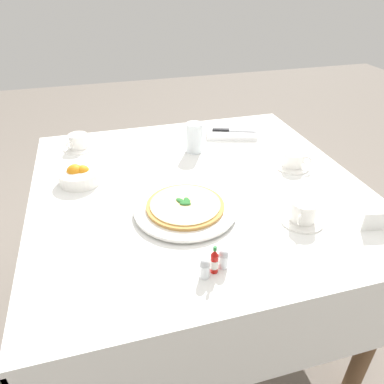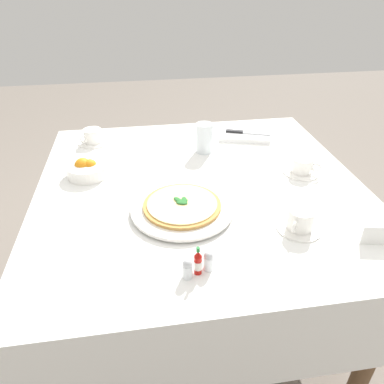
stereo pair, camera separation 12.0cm
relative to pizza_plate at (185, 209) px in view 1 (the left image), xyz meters
The scene contains 15 objects.
ground_plane 0.75m from the pizza_plate, 60.57° to the left, with size 8.00×8.00×0.00m, color slate.
dining_table 0.22m from the pizza_plate, 60.57° to the left, with size 1.14×1.14×0.72m.
pizza_plate is the anchor object (origin of this frame).
pizza 0.01m from the pizza_plate, 92.50° to the left, with size 0.24×0.24×0.02m.
coffee_cup_right_edge 0.64m from the pizza_plate, 119.12° to the left, with size 0.13×0.13×0.06m.
coffee_cup_left_edge 0.36m from the pizza_plate, 23.36° to the right, with size 0.13×0.13×0.07m.
coffee_cup_back_corner 0.50m from the pizza_plate, 20.56° to the left, with size 0.13×0.13×0.06m.
water_glass_far_left 0.43m from the pizza_plate, 70.50° to the left, with size 0.07×0.07×0.12m.
napkin_folded 0.63m from the pizza_plate, 56.02° to the left, with size 0.25×0.19×0.02m.
dinner_knife 0.63m from the pizza_plate, 55.77° to the left, with size 0.19×0.08×0.01m.
citrus_bowl 0.42m from the pizza_plate, 138.12° to the left, with size 0.15×0.15×0.07m.
hot_sauce_bottle 0.27m from the pizza_plate, 89.09° to the right, with size 0.02×0.02×0.08m.
salt_shaker 0.26m from the pizza_plate, 82.92° to the right, with size 0.03×0.03×0.06m.
pepper_shaker 0.28m from the pizza_plate, 94.84° to the right, with size 0.03×0.03×0.06m.
menu_card 0.56m from the pizza_plate, 25.00° to the right, with size 0.09×0.02×0.06m.
Camera 1 is at (-0.31, -1.05, 1.39)m, focal length 33.90 mm.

